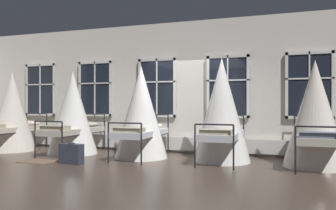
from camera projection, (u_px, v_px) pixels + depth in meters
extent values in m
plane|color=#4C3D33|center=(179.00, 159.00, 8.20)|extent=(27.93, 27.93, 0.00)
cube|color=silver|center=(192.00, 87.00, 9.35)|extent=(14.97, 0.10, 3.56)
cube|color=black|center=(40.00, 90.00, 10.84)|extent=(1.11, 0.02, 1.62)
cube|color=silver|center=(40.00, 114.00, 10.84)|extent=(1.11, 0.06, 0.07)
cube|color=silver|center=(40.00, 65.00, 10.84)|extent=(1.11, 0.06, 0.07)
cube|color=silver|center=(27.00, 90.00, 11.00)|extent=(0.07, 0.06, 1.62)
cube|color=silver|center=(54.00, 90.00, 10.67)|extent=(0.07, 0.06, 1.62)
cube|color=silver|center=(40.00, 90.00, 10.84)|extent=(0.04, 0.06, 1.62)
cube|color=silver|center=(40.00, 85.00, 10.84)|extent=(1.11, 0.06, 0.04)
cube|color=black|center=(95.00, 89.00, 10.20)|extent=(1.11, 0.02, 1.62)
cube|color=silver|center=(95.00, 115.00, 10.20)|extent=(1.11, 0.06, 0.07)
cube|color=silver|center=(95.00, 63.00, 10.20)|extent=(1.11, 0.06, 0.07)
cube|color=silver|center=(80.00, 89.00, 10.37)|extent=(0.07, 0.06, 1.62)
cube|color=silver|center=(111.00, 89.00, 10.03)|extent=(0.07, 0.06, 1.62)
cube|color=silver|center=(95.00, 89.00, 10.20)|extent=(0.04, 0.06, 1.62)
cube|color=silver|center=(95.00, 83.00, 10.20)|extent=(1.11, 0.06, 0.04)
cube|color=black|center=(157.00, 88.00, 9.56)|extent=(1.11, 0.02, 1.62)
cube|color=silver|center=(157.00, 116.00, 9.56)|extent=(1.11, 0.06, 0.07)
cube|color=silver|center=(157.00, 60.00, 9.56)|extent=(1.11, 0.06, 0.07)
cube|color=silver|center=(140.00, 88.00, 9.73)|extent=(0.07, 0.06, 1.62)
cube|color=silver|center=(175.00, 87.00, 9.39)|extent=(0.07, 0.06, 1.62)
cube|color=silver|center=(157.00, 88.00, 9.56)|extent=(0.04, 0.06, 1.62)
cube|color=silver|center=(157.00, 82.00, 9.56)|extent=(1.11, 0.06, 0.04)
cube|color=black|center=(228.00, 87.00, 8.92)|extent=(1.11, 0.02, 1.62)
cube|color=silver|center=(228.00, 117.00, 8.92)|extent=(1.11, 0.06, 0.07)
cube|color=silver|center=(228.00, 57.00, 8.92)|extent=(1.11, 0.06, 0.07)
cube|color=silver|center=(208.00, 87.00, 9.09)|extent=(0.07, 0.06, 1.62)
cube|color=silver|center=(248.00, 86.00, 8.75)|extent=(0.07, 0.06, 1.62)
cube|color=silver|center=(228.00, 87.00, 8.92)|extent=(0.04, 0.06, 1.62)
cube|color=silver|center=(228.00, 80.00, 8.92)|extent=(1.11, 0.06, 0.04)
cube|color=black|center=(309.00, 85.00, 8.28)|extent=(1.11, 0.02, 1.62)
cube|color=silver|center=(309.00, 118.00, 8.29)|extent=(1.11, 0.06, 0.07)
cube|color=silver|center=(309.00, 53.00, 8.28)|extent=(1.11, 0.06, 0.07)
cube|color=silver|center=(287.00, 86.00, 8.45)|extent=(0.07, 0.06, 1.62)
cube|color=silver|center=(333.00, 85.00, 8.12)|extent=(0.07, 0.06, 1.62)
cube|color=silver|center=(309.00, 85.00, 8.28)|extent=(0.04, 0.06, 1.62)
cube|color=silver|center=(309.00, 78.00, 8.28)|extent=(1.11, 0.06, 0.04)
cube|color=silver|center=(191.00, 144.00, 9.22)|extent=(10.40, 0.10, 0.36)
cylinder|color=black|center=(26.00, 130.00, 10.83)|extent=(0.04, 0.04, 1.03)
cylinder|color=black|center=(47.00, 130.00, 10.55)|extent=(0.04, 0.04, 1.03)
cylinder|color=black|center=(2.00, 131.00, 9.92)|extent=(0.09, 1.94, 0.03)
cylinder|color=black|center=(23.00, 132.00, 9.65)|extent=(0.09, 1.94, 0.03)
cylinder|color=black|center=(36.00, 113.00, 10.69)|extent=(0.79, 0.06, 0.03)
cube|color=beige|center=(12.00, 129.00, 9.78)|extent=(0.87, 1.98, 0.15)
ellipsoid|color=beige|center=(31.00, 123.00, 10.47)|extent=(0.62, 0.42, 0.14)
cone|color=silver|center=(12.00, 111.00, 9.78)|extent=(1.31, 1.31, 2.24)
cylinder|color=black|center=(81.00, 131.00, 10.21)|extent=(0.04, 0.04, 1.03)
cylinder|color=black|center=(104.00, 132.00, 9.94)|extent=(0.04, 0.04, 1.03)
cylinder|color=black|center=(35.00, 140.00, 8.39)|extent=(0.04, 0.04, 0.90)
cylinder|color=black|center=(62.00, 141.00, 8.12)|extent=(0.04, 0.04, 0.90)
cylinder|color=black|center=(60.00, 133.00, 9.30)|extent=(0.06, 1.94, 0.03)
cylinder|color=black|center=(85.00, 134.00, 9.03)|extent=(0.06, 1.94, 0.03)
cylinder|color=black|center=(93.00, 114.00, 10.08)|extent=(0.79, 0.04, 0.03)
cylinder|color=black|center=(48.00, 121.00, 8.25)|extent=(0.79, 0.04, 0.03)
cube|color=#B7B2A3|center=(73.00, 131.00, 9.16)|extent=(0.84, 1.97, 0.15)
ellipsoid|color=#B7B2A3|center=(88.00, 124.00, 9.85)|extent=(0.61, 0.41, 0.14)
cube|color=tan|center=(55.00, 128.00, 8.50)|extent=(0.66, 0.37, 0.10)
cone|color=white|center=(73.00, 112.00, 9.16)|extent=(1.31, 1.31, 2.19)
cylinder|color=black|center=(141.00, 133.00, 9.52)|extent=(0.04, 0.04, 1.03)
cylinder|color=black|center=(168.00, 134.00, 9.28)|extent=(0.04, 0.04, 1.03)
cylinder|color=black|center=(108.00, 143.00, 7.67)|extent=(0.04, 0.04, 0.90)
cylinder|color=black|center=(141.00, 144.00, 7.43)|extent=(0.04, 0.04, 0.90)
cylinder|color=black|center=(126.00, 135.00, 8.59)|extent=(0.09, 1.94, 0.03)
cylinder|color=black|center=(156.00, 136.00, 8.36)|extent=(0.09, 1.94, 0.03)
cylinder|color=black|center=(154.00, 115.00, 9.40)|extent=(0.79, 0.05, 0.03)
cylinder|color=black|center=(125.00, 123.00, 7.55)|extent=(0.79, 0.05, 0.03)
cube|color=silver|center=(141.00, 133.00, 8.47)|extent=(0.86, 1.98, 0.15)
ellipsoid|color=beige|center=(151.00, 125.00, 9.17)|extent=(0.62, 0.42, 0.14)
cube|color=tan|center=(129.00, 130.00, 7.80)|extent=(0.66, 0.38, 0.10)
cone|color=white|center=(141.00, 112.00, 8.47)|extent=(1.31, 1.31, 2.26)
cylinder|color=black|center=(213.00, 135.00, 8.95)|extent=(0.04, 0.04, 1.03)
cylinder|color=black|center=(244.00, 136.00, 8.71)|extent=(0.04, 0.04, 1.03)
cylinder|color=black|center=(195.00, 146.00, 7.11)|extent=(0.04, 0.04, 0.90)
cylinder|color=black|center=(234.00, 147.00, 6.86)|extent=(0.04, 0.04, 0.90)
cylinder|color=black|center=(205.00, 138.00, 8.03)|extent=(0.06, 1.94, 0.03)
cylinder|color=black|center=(239.00, 139.00, 7.79)|extent=(0.06, 1.94, 0.03)
cylinder|color=black|center=(228.00, 115.00, 8.83)|extent=(0.79, 0.04, 0.03)
cylinder|color=black|center=(214.00, 125.00, 6.99)|extent=(0.79, 0.04, 0.03)
cube|color=silver|center=(222.00, 135.00, 7.91)|extent=(0.84, 1.97, 0.15)
ellipsoid|color=beige|center=(226.00, 127.00, 8.60)|extent=(0.61, 0.41, 0.14)
cube|color=tan|center=(216.00, 132.00, 7.23)|extent=(0.66, 0.37, 0.10)
cone|color=white|center=(222.00, 110.00, 7.91)|extent=(1.31, 1.31, 2.38)
cylinder|color=black|center=(295.00, 138.00, 8.24)|extent=(0.04, 0.04, 1.03)
cylinder|color=black|center=(331.00, 139.00, 7.97)|extent=(0.04, 0.04, 1.03)
cylinder|color=black|center=(295.00, 150.00, 6.41)|extent=(0.04, 0.04, 0.90)
cylinder|color=black|center=(295.00, 141.00, 7.32)|extent=(0.06, 1.94, 0.03)
cylinder|color=black|center=(336.00, 142.00, 7.06)|extent=(0.06, 1.94, 0.03)
cylinder|color=black|center=(312.00, 116.00, 8.10)|extent=(0.79, 0.04, 0.03)
cylinder|color=black|center=(318.00, 127.00, 6.28)|extent=(0.79, 0.04, 0.03)
cube|color=#B7B2A3|center=(315.00, 138.00, 7.19)|extent=(0.83, 1.97, 0.15)
ellipsoid|color=beige|center=(313.00, 129.00, 7.88)|extent=(0.61, 0.41, 0.14)
cube|color=slate|center=(317.00, 135.00, 6.52)|extent=(0.66, 0.37, 0.10)
cone|color=silver|center=(315.00, 113.00, 7.19)|extent=(1.31, 1.31, 2.24)
cube|color=brown|center=(38.00, 161.00, 7.87)|extent=(0.80, 0.56, 0.01)
cube|color=#2D3342|center=(71.00, 154.00, 7.57)|extent=(0.58, 0.27, 0.44)
cube|color=tan|center=(75.00, 153.00, 7.67)|extent=(0.50, 0.07, 0.03)
torus|color=#2D3342|center=(71.00, 143.00, 7.57)|extent=(0.16, 0.16, 0.02)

